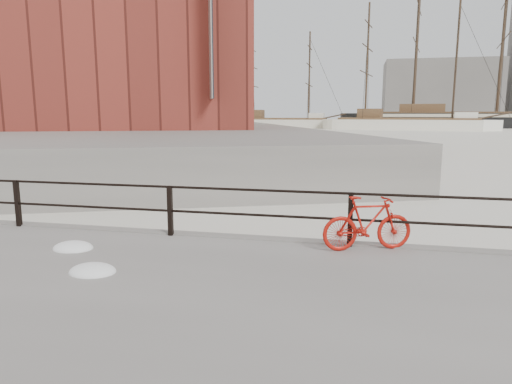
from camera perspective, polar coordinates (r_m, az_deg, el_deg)
The scene contains 13 objects.
far_quay at distance 88.35m, azimuth -12.11°, elevation 8.42°, with size 24.00×150.00×1.80m, color gray.
bicycle at distance 8.30m, azimuth 13.77°, elevation -3.81°, with size 1.63×0.24×0.98m, color #B4150C.
barque_black at distance 98.89m, azimuth 27.74°, elevation 7.13°, with size 66.39×21.73×37.12m, color black, non-canonical shape.
schooner_mid at distance 80.49m, azimuth 18.29°, elevation 7.39°, with size 30.24×12.80×21.63m, color white, non-canonical shape.
schooner_left at distance 87.12m, azimuth 2.99°, elevation 8.02°, with size 23.75×10.80×18.10m, color silver, non-canonical shape.
workboat_near at distance 48.33m, azimuth -16.24°, elevation 6.18°, with size 11.13×3.71×7.00m, color black, non-canonical shape.
workboat_far at distance 58.00m, azimuth -21.54°, elevation 6.44°, with size 11.02×3.81×7.00m, color black, non-canonical shape.
apartment_mustard at distance 56.47m, azimuth -16.23°, elevation 19.82°, with size 22.00×15.00×22.20m, color gold.
apartment_cream at distance 79.05m, azimuth -14.25°, elevation 16.56°, with size 20.00×15.00×21.20m, color beige.
apartment_grey at distance 100.98m, azimuth -13.25°, elevation 15.64°, with size 22.00×15.00×23.20m, color #AAAAA5.
apartment_brick at distance 123.76m, azimuth -12.56°, elevation 14.08°, with size 24.00×15.00×21.20m, color brown.
industrial_west at distance 150.37m, azimuth 21.89°, elevation 11.53°, with size 32.00×18.00×18.00m, color gray.
smokestack at distance 165.91m, azimuth 29.40°, elevation 15.28°, with size 2.80×2.80×44.00m, color gray.
Camera 1 is at (-3.43, -8.41, 2.76)m, focal length 32.00 mm.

